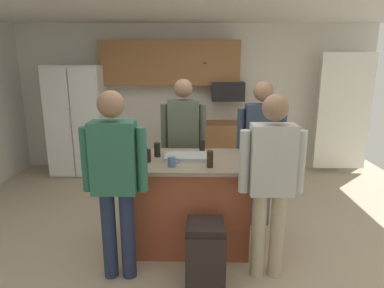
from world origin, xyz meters
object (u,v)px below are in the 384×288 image
object	(u,v)px
glass_short_whisky	(144,153)
glass_stout_tall	(148,156)
person_guest_by_door	(115,175)
mug_ceramic_white	(172,161)
person_guest_right	(183,137)
trash_bin	(205,255)
person_host_foreground	(271,176)
microwave_over_range	(228,91)
refrigerator	(79,120)
kitchen_island	(191,201)
serving_tray	(186,157)
tumbler_amber	(202,146)
person_guest_left	(261,144)
glass_pilsner	(157,150)
glass_dark_ale	(210,159)

from	to	relation	value
glass_short_whisky	glass_stout_tall	size ratio (longest dim) A/B	0.93
person_guest_by_door	mug_ceramic_white	xyz separation A→B (m)	(0.47, 0.35, 0.01)
person_guest_right	trash_bin	world-z (taller)	person_guest_right
person_guest_right	person_host_foreground	size ratio (longest dim) A/B	1.04
microwave_over_range	glass_short_whisky	world-z (taller)	microwave_over_range
refrigerator	person_guest_by_door	distance (m)	3.30
glass_stout_tall	trash_bin	xyz separation A→B (m)	(0.58, -0.61, -0.73)
kitchen_island	person_host_foreground	size ratio (longest dim) A/B	0.77
serving_tray	refrigerator	bearing A→B (deg)	129.66
person_host_foreground	tumbler_amber	bearing A→B (deg)	-16.73
person_host_foreground	glass_short_whisky	size ratio (longest dim) A/B	13.79
glass_stout_tall	serving_tray	xyz separation A→B (m)	(0.38, 0.13, -0.04)
serving_tray	trash_bin	xyz separation A→B (m)	(0.19, -0.74, -0.68)
serving_tray	trash_bin	distance (m)	1.02
kitchen_island	glass_short_whisky	distance (m)	0.73
tumbler_amber	mug_ceramic_white	bearing A→B (deg)	-119.03
glass_stout_tall	person_guest_left	bearing A→B (deg)	24.95
person_guest_left	glass_pilsner	size ratio (longest dim) A/B	11.64
kitchen_island	mug_ceramic_white	xyz separation A→B (m)	(-0.18, -0.25, 0.52)
person_guest_right	glass_stout_tall	xyz separation A→B (m)	(-0.32, -0.89, 0.01)
person_guest_right	person_guest_by_door	world-z (taller)	person_guest_right
trash_bin	person_guest_left	bearing A→B (deg)	60.78
glass_short_whisky	mug_ceramic_white	size ratio (longest dim) A/B	1.02
person_guest_by_door	mug_ceramic_white	bearing A→B (deg)	-5.65
glass_stout_tall	trash_bin	world-z (taller)	glass_stout_tall
person_guest_by_door	kitchen_island	bearing A→B (deg)	0.00
tumbler_amber	serving_tray	size ratio (longest dim) A/B	0.29
glass_short_whisky	serving_tray	xyz separation A→B (m)	(0.44, -0.01, -0.04)
glass_dark_ale	trash_bin	bearing A→B (deg)	-95.90
glass_stout_tall	refrigerator	bearing A→B (deg)	122.36
microwave_over_range	person_guest_left	size ratio (longest dim) A/B	0.32
person_guest_right	person_host_foreground	distance (m)	1.58
microwave_over_range	mug_ceramic_white	size ratio (longest dim) A/B	4.68
serving_tray	glass_stout_tall	bearing A→B (deg)	-161.83
tumbler_amber	trash_bin	xyz separation A→B (m)	(0.02, -1.01, -0.73)
microwave_over_range	glass_pilsner	bearing A→B (deg)	-111.18
glass_pilsner	person_guest_by_door	bearing A→B (deg)	-112.43
refrigerator	person_host_foreground	world-z (taller)	refrigerator
refrigerator	mug_ceramic_white	xyz separation A→B (m)	(1.84, -2.64, 0.07)
refrigerator	person_guest_left	xyz separation A→B (m)	(2.83, -1.92, 0.06)
glass_stout_tall	glass_pilsner	xyz separation A→B (m)	(0.07, 0.20, 0.01)
microwave_over_range	kitchen_island	bearing A→B (deg)	-102.87
tumbler_amber	serving_tray	bearing A→B (deg)	-122.09
glass_pilsner	microwave_over_range	bearing A→B (deg)	68.82
refrigerator	mug_ceramic_white	world-z (taller)	refrigerator
refrigerator	person_guest_by_door	bearing A→B (deg)	-65.32
glass_stout_tall	tumbler_amber	bearing A→B (deg)	35.61
kitchen_island	glass_stout_tall	distance (m)	0.71
mug_ceramic_white	glass_dark_ale	world-z (taller)	glass_dark_ale
glass_short_whisky	trash_bin	world-z (taller)	glass_short_whisky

